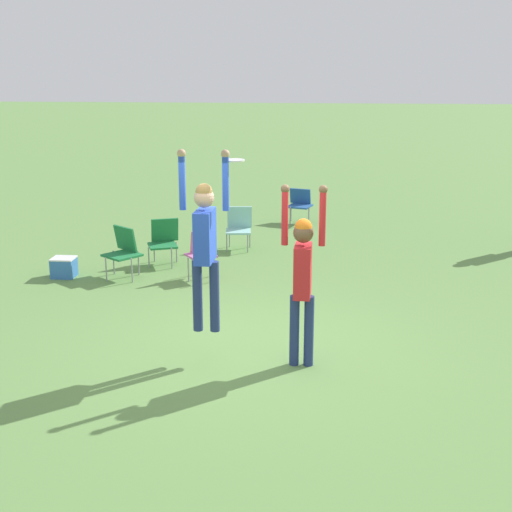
% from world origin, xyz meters
% --- Properties ---
extents(ground_plane, '(120.00, 120.00, 0.00)m').
position_xyz_m(ground_plane, '(0.00, 0.00, 0.00)').
color(ground_plane, '#608C47').
extents(person_jumping, '(0.62, 0.48, 2.26)m').
position_xyz_m(person_jumping, '(-0.51, -0.32, 1.61)').
color(person_jumping, navy).
rests_on(person_jumping, ground_plane).
extents(person_defending, '(0.55, 0.40, 2.26)m').
position_xyz_m(person_defending, '(0.68, -0.36, 1.21)').
color(person_defending, navy).
rests_on(person_defending, ground_plane).
extents(frisbee, '(0.24, 0.24, 0.02)m').
position_xyz_m(frisbee, '(-0.15, -0.20, 2.51)').
color(frisbee, white).
extents(camping_chair_0, '(0.74, 0.82, 0.87)m').
position_xyz_m(camping_chair_0, '(-2.53, 3.15, 0.51)').
color(camping_chair_0, gray).
rests_on(camping_chair_0, ground_plane).
extents(camping_chair_1, '(0.61, 0.68, 0.83)m').
position_xyz_m(camping_chair_1, '(-1.17, 3.21, 0.50)').
color(camping_chair_1, gray).
rests_on(camping_chair_1, ground_plane).
extents(camping_chair_2, '(0.54, 0.58, 0.85)m').
position_xyz_m(camping_chair_2, '(-0.76, 5.30, 0.48)').
color(camping_chair_2, gray).
rests_on(camping_chair_2, ground_plane).
extents(camping_chair_3, '(0.65, 0.70, 0.84)m').
position_xyz_m(camping_chair_3, '(-2.03, 4.05, 0.47)').
color(camping_chair_3, gray).
rests_on(camping_chair_3, ground_plane).
extents(camping_chair_4, '(0.62, 0.66, 0.78)m').
position_xyz_m(camping_chair_4, '(0.37, 7.87, 0.47)').
color(camping_chair_4, gray).
rests_on(camping_chair_4, ground_plane).
extents(cooler_box, '(0.39, 0.36, 0.35)m').
position_xyz_m(cooler_box, '(-3.58, 3.03, 0.17)').
color(cooler_box, '#336BB7').
rests_on(cooler_box, ground_plane).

